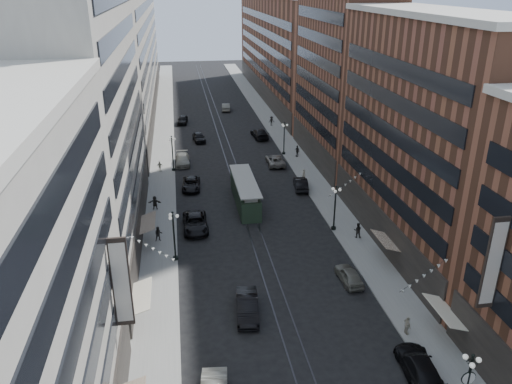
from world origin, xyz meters
TOP-DOWN VIEW (x-y plane):
  - ground at (0.00, 60.00)m, footprint 220.00×220.00m
  - sidewalk_west at (-11.00, 70.00)m, footprint 4.00×180.00m
  - sidewalk_east at (11.00, 70.00)m, footprint 4.00×180.00m
  - rail_west at (-0.70, 70.00)m, footprint 0.12×180.00m
  - rail_east at (0.70, 70.00)m, footprint 0.12×180.00m
  - building_west_mid at (-17.00, 33.00)m, footprint 8.00×36.00m
  - building_west_far at (-17.00, 96.00)m, footprint 8.00×90.00m
  - building_east_mid at (17.00, 28.00)m, footprint 8.00×30.00m
  - building_east_tower at (17.00, 56.00)m, footprint 8.00×26.00m
  - building_east_far at (17.00, 105.00)m, footprint 8.00×72.00m
  - lamppost_sw_far at (-9.20, 28.00)m, footprint 1.03×1.14m
  - lamppost_sw_mid at (-9.20, 55.00)m, footprint 1.03×1.14m
  - lamppost_se_near at (9.20, 4.00)m, footprint 1.08×1.14m
  - lamppost_se_far at (9.20, 32.00)m, footprint 1.03×1.14m
  - lamppost_se_mid at (9.20, 60.00)m, footprint 1.03×1.14m
  - streetcar at (0.00, 41.21)m, footprint 2.68×12.12m
  - car_2 at (-6.80, 34.82)m, footprint 2.91×6.17m
  - car_3 at (8.40, 8.43)m, footprint 2.92×5.98m
  - car_4 at (7.41, 21.27)m, footprint 1.92×4.44m
  - car_5 at (-3.09, 17.67)m, footprint 2.37×5.47m
  - pedestrian_2 at (-11.00, 32.36)m, footprint 0.91×0.60m
  - pedestrian_4 at (9.50, 12.87)m, footprint 0.53×1.01m
  - car_7 at (-6.80, 47.42)m, footprint 2.80×5.45m
  - car_8 at (-7.74, 57.96)m, footprint 2.23×5.49m
  - car_9 at (-7.15, 82.87)m, footprint 2.49×4.97m
  - car_10 at (8.40, 44.92)m, footprint 2.32×5.09m
  - car_11 at (6.80, 55.39)m, footprint 2.68×5.62m
  - car_12 at (6.80, 70.45)m, footprint 2.89×6.21m
  - car_13 at (-4.50, 69.87)m, footprint 2.48×4.99m
  - car_14 at (2.78, 92.63)m, footprint 2.10×5.08m
  - pedestrian_5 at (-11.63, 41.04)m, footprint 1.70×0.70m
  - pedestrian_6 at (-11.25, 54.88)m, footprint 1.01×0.58m
  - pedestrian_7 at (11.25, 29.65)m, footprint 0.97×0.70m
  - pedestrian_8 at (9.53, 47.82)m, footprint 0.72×0.57m
  - pedestrian_9 at (10.52, 78.03)m, footprint 1.29×0.76m
  - pedestrian_extra_0 at (11.12, 58.44)m, footprint 0.93×1.23m

SIDE VIEW (x-z plane):
  - ground at x=0.00m, z-range 0.00..0.00m
  - rail_west at x=-0.70m, z-range 0.00..0.02m
  - rail_east at x=0.70m, z-range 0.00..0.02m
  - sidewalk_west at x=-11.00m, z-range 0.00..0.15m
  - sidewalk_east at x=11.00m, z-range 0.00..0.15m
  - car_7 at x=-6.80m, z-range 0.00..1.47m
  - car_4 at x=7.41m, z-range 0.00..1.49m
  - car_11 at x=6.80m, z-range 0.00..1.55m
  - car_8 at x=-7.74m, z-range 0.00..1.59m
  - car_10 at x=8.40m, z-range 0.00..1.62m
  - car_9 at x=-7.15m, z-range 0.00..1.63m
  - car_13 at x=-4.50m, z-range 0.00..1.63m
  - car_14 at x=2.78m, z-range 0.00..1.63m
  - car_3 at x=8.40m, z-range 0.00..1.68m
  - car_2 at x=-6.80m, z-range 0.00..1.71m
  - car_5 at x=-3.09m, z-range 0.00..1.75m
  - car_12 at x=6.80m, z-range 0.00..1.76m
  - pedestrian_6 at x=-11.25m, z-range 0.15..1.77m
  - pedestrian_4 at x=9.50m, z-range 0.15..1.80m
  - pedestrian_8 at x=9.53m, z-range 0.15..1.89m
  - pedestrian_2 at x=-11.00m, z-range 0.15..1.89m
  - pedestrian_5 at x=-11.63m, z-range 0.15..1.93m
  - pedestrian_7 at x=11.25m, z-range 0.15..1.95m
  - pedestrian_9 at x=10.52m, z-range 0.15..2.02m
  - pedestrian_extra_0 at x=11.12m, z-range 0.15..2.06m
  - streetcar at x=0.00m, z-range -0.13..3.22m
  - lamppost_sw_far at x=-9.20m, z-range 0.34..5.86m
  - lamppost_sw_mid at x=-9.20m, z-range 0.34..5.86m
  - lamppost_se_far at x=9.20m, z-range 0.34..5.86m
  - lamppost_se_mid at x=9.20m, z-range 0.34..5.86m
  - lamppost_se_near at x=9.20m, z-range 0.46..5.98m
  - building_east_mid at x=17.00m, z-range 0.00..24.00m
  - building_east_far at x=17.00m, z-range 0.00..24.00m
  - building_west_far at x=-17.00m, z-range 0.00..26.00m
  - building_west_mid at x=-17.00m, z-range 0.00..28.00m
  - building_east_tower at x=17.00m, z-range 0.00..42.00m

